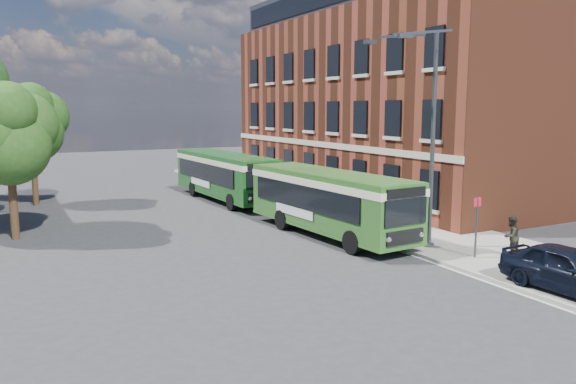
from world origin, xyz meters
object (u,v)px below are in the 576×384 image
street_lamp (426,137)px  bus_front (329,197)px  bus_rear (225,172)px  parked_car (570,269)px

street_lamp → bus_front: size_ratio=0.86×
street_lamp → bus_rear: size_ratio=0.81×
bus_front → parked_car: bearing=-78.2°
street_lamp → bus_rear: (-2.68, 16.02, -2.96)m
street_lamp → bus_front: 5.53m
bus_rear → parked_car: size_ratio=2.53×
street_lamp → bus_front: bearing=115.6°
street_lamp → bus_rear: bearing=99.5°
bus_rear → street_lamp: bearing=-80.5°
bus_front → bus_rear: size_ratio=0.94×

